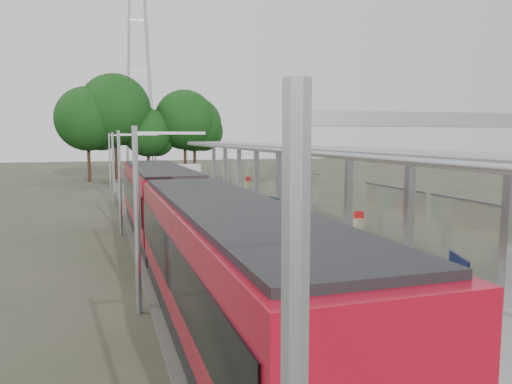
# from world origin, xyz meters

# --- Properties ---
(trackbed) EXTENTS (3.00, 70.00, 0.24)m
(trackbed) POSITION_xyz_m (-4.50, 20.00, 0.12)
(trackbed) COLOR #59544C
(trackbed) RESTS_ON ground
(platform) EXTENTS (6.00, 50.00, 1.00)m
(platform) POSITION_xyz_m (0.00, 20.00, 0.50)
(platform) COLOR gray
(platform) RESTS_ON ground
(tactile_strip) EXTENTS (0.60, 50.00, 0.02)m
(tactile_strip) POSITION_xyz_m (-2.55, 20.00, 1.01)
(tactile_strip) COLOR yellow
(tactile_strip) RESTS_ON platform
(end_fence) EXTENTS (6.00, 0.10, 1.20)m
(end_fence) POSITION_xyz_m (0.00, 44.95, 1.60)
(end_fence) COLOR #9EA0A5
(end_fence) RESTS_ON platform
(train) EXTENTS (2.74, 27.60, 3.62)m
(train) POSITION_xyz_m (-4.50, 10.54, 2.05)
(train) COLOR black
(train) RESTS_ON ground
(canopy) EXTENTS (3.27, 38.00, 3.66)m
(canopy) POSITION_xyz_m (1.61, 16.19, 4.20)
(canopy) COLOR #9EA0A5
(canopy) RESTS_ON platform
(pylon) EXTENTS (8.00, 4.00, 38.00)m
(pylon) POSITION_xyz_m (-1.00, 73.00, 19.00)
(pylon) COLOR #9EA0A5
(pylon) RESTS_ON ground
(tree_cluster) EXTENTS (19.28, 9.14, 12.17)m
(tree_cluster) POSITION_xyz_m (-2.38, 52.38, 7.13)
(tree_cluster) COLOR #382316
(tree_cluster) RESTS_ON ground
(catenary_masts) EXTENTS (2.08, 48.16, 5.40)m
(catenary_masts) POSITION_xyz_m (-6.22, 19.00, 2.91)
(catenary_masts) COLOR #9EA0A5
(catenary_masts) RESTS_ON ground
(bench_near) EXTENTS (0.88, 1.44, 0.95)m
(bench_near) POSITION_xyz_m (1.88, 3.36, 1.50)
(bench_near) COLOR #0F1B4B
(bench_near) RESTS_ON platform
(bench_mid) EXTENTS (0.49, 1.43, 0.97)m
(bench_mid) POSITION_xyz_m (1.40, 16.64, 1.51)
(bench_mid) COLOR #0F1B4B
(bench_mid) RESTS_ON platform
(bench_far) EXTENTS (0.68, 1.44, 0.95)m
(bench_far) POSITION_xyz_m (1.55, 21.79, 1.50)
(bench_far) COLOR #0F1B4B
(bench_far) RESTS_ON platform
(info_pillar_near) EXTENTS (0.37, 0.37, 1.63)m
(info_pillar_near) POSITION_xyz_m (0.90, 7.20, 1.71)
(info_pillar_near) COLOR beige
(info_pillar_near) RESTS_ON platform
(info_pillar_far) EXTENTS (0.38, 0.38, 1.67)m
(info_pillar_far) POSITION_xyz_m (1.25, 21.32, 1.73)
(info_pillar_far) COLOR beige
(info_pillar_far) RESTS_ON platform
(litter_bin) EXTENTS (0.48, 0.48, 0.84)m
(litter_bin) POSITION_xyz_m (2.33, 14.60, 1.42)
(litter_bin) COLOR #9EA0A5
(litter_bin) RESTS_ON platform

